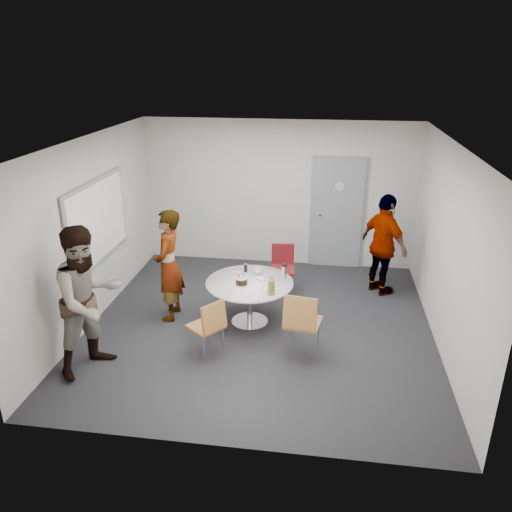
% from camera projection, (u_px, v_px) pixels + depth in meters
% --- Properties ---
extents(floor, '(5.00, 5.00, 0.00)m').
position_uv_depth(floor, '(260.00, 325.00, 7.43)').
color(floor, '#232327').
rests_on(floor, ground).
extents(ceiling, '(5.00, 5.00, 0.00)m').
position_uv_depth(ceiling, '(261.00, 142.00, 6.41)').
color(ceiling, silver).
rests_on(ceiling, wall_back).
extents(wall_back, '(5.00, 0.00, 5.00)m').
position_uv_depth(wall_back, '(279.00, 194.00, 9.21)').
color(wall_back, '#BAB7B0').
rests_on(wall_back, floor).
extents(wall_left, '(0.00, 5.00, 5.00)m').
position_uv_depth(wall_left, '(90.00, 232.00, 7.25)').
color(wall_left, '#BAB7B0').
rests_on(wall_left, floor).
extents(wall_right, '(0.00, 5.00, 5.00)m').
position_uv_depth(wall_right, '(448.00, 250.00, 6.59)').
color(wall_right, '#BAB7B0').
rests_on(wall_right, floor).
extents(wall_front, '(5.00, 0.00, 5.00)m').
position_uv_depth(wall_front, '(225.00, 333.00, 4.62)').
color(wall_front, '#BAB7B0').
rests_on(wall_front, floor).
extents(door, '(1.02, 0.17, 2.12)m').
position_uv_depth(door, '(338.00, 214.00, 9.17)').
color(door, gray).
rests_on(door, wall_back).
extents(whiteboard, '(0.04, 1.90, 1.25)m').
position_uv_depth(whiteboard, '(98.00, 221.00, 7.39)').
color(whiteboard, gray).
rests_on(whiteboard, wall_left).
extents(table, '(1.28, 1.28, 0.95)m').
position_uv_depth(table, '(251.00, 288.00, 7.30)').
color(table, silver).
rests_on(table, floor).
extents(chair_near_left, '(0.57, 0.56, 0.82)m').
position_uv_depth(chair_near_left, '(209.00, 324.00, 6.49)').
color(chair_near_left, '#935B2D').
rests_on(chair_near_left, floor).
extents(chair_near_right, '(0.52, 0.56, 0.95)m').
position_uv_depth(chair_near_right, '(302.00, 319.00, 6.42)').
color(chair_near_right, '#935B2D').
rests_on(chair_near_right, floor).
extents(chair_far, '(0.43, 0.46, 0.83)m').
position_uv_depth(chair_far, '(283.00, 264.00, 8.32)').
color(chair_far, maroon).
rests_on(chair_far, floor).
extents(person_main, '(0.44, 0.64, 1.70)m').
position_uv_depth(person_main, '(169.00, 265.00, 7.37)').
color(person_main, '#A5C6EA').
rests_on(person_main, floor).
extents(person_left, '(1.09, 1.17, 1.91)m').
position_uv_depth(person_left, '(88.00, 300.00, 6.10)').
color(person_left, white).
rests_on(person_left, floor).
extents(person_right, '(0.93, 1.05, 1.70)m').
position_uv_depth(person_right, '(384.00, 245.00, 8.15)').
color(person_right, black).
rests_on(person_right, floor).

